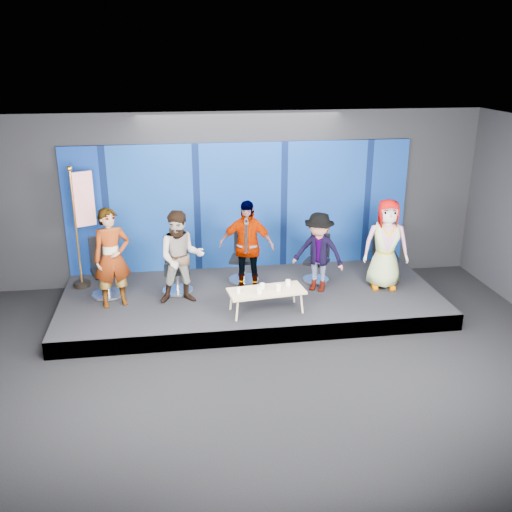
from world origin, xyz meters
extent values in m
plane|color=black|center=(0.00, 0.00, 0.00)|extent=(10.00, 10.00, 0.00)
cube|color=black|center=(0.00, 4.00, 1.75)|extent=(10.00, 0.02, 3.50)
cube|color=black|center=(0.00, -4.00, 1.75)|extent=(10.00, 0.02, 3.50)
cube|color=black|center=(0.00, 0.00, 3.50)|extent=(10.00, 8.00, 0.02)
cube|color=black|center=(0.00, 2.50, 0.15)|extent=(7.00, 3.00, 0.30)
cube|color=navy|center=(0.00, 3.95, 1.60)|extent=(7.00, 0.08, 2.60)
cylinder|color=silver|center=(-2.64, 2.75, 0.33)|extent=(0.77, 0.77, 0.06)
cylinder|color=silver|center=(-2.64, 2.75, 0.57)|extent=(0.07, 0.07, 0.41)
cube|color=black|center=(-2.64, 2.75, 0.77)|extent=(0.62, 0.62, 0.07)
cube|color=black|center=(-2.71, 2.98, 1.12)|extent=(0.45, 0.18, 0.57)
imported|color=black|center=(-2.47, 2.33, 1.19)|extent=(0.75, 0.60, 1.78)
cylinder|color=silver|center=(-1.36, 2.73, 0.33)|extent=(0.60, 0.60, 0.06)
cylinder|color=silver|center=(-1.36, 2.73, 0.56)|extent=(0.07, 0.07, 0.39)
cube|color=black|center=(-1.36, 2.73, 0.75)|extent=(0.48, 0.48, 0.07)
cube|color=black|center=(-1.36, 2.97, 1.08)|extent=(0.43, 0.05, 0.54)
imported|color=black|center=(-1.28, 2.29, 1.15)|extent=(0.83, 0.65, 1.70)
cylinder|color=silver|center=(-0.06, 3.09, 0.33)|extent=(0.76, 0.76, 0.06)
cylinder|color=silver|center=(-0.06, 3.09, 0.57)|extent=(0.07, 0.07, 0.41)
cube|color=black|center=(-0.06, 3.09, 0.77)|extent=(0.61, 0.61, 0.07)
cube|color=black|center=(0.01, 3.32, 1.11)|extent=(0.44, 0.18, 0.56)
imported|color=black|center=(-0.06, 2.64, 1.18)|extent=(1.11, 0.71, 1.76)
cylinder|color=silver|center=(1.35, 2.90, 0.33)|extent=(0.73, 0.73, 0.05)
cylinder|color=silver|center=(1.35, 2.90, 0.53)|extent=(0.06, 0.06, 0.35)
cube|color=black|center=(1.35, 2.90, 0.70)|extent=(0.58, 0.58, 0.06)
cube|color=black|center=(1.46, 3.08, 1.00)|extent=(0.35, 0.24, 0.48)
imported|color=black|center=(1.27, 2.45, 1.06)|extent=(1.13, 1.00, 1.52)
cylinder|color=silver|center=(2.73, 2.82, 0.33)|extent=(0.71, 0.71, 0.06)
cylinder|color=silver|center=(2.73, 2.82, 0.56)|extent=(0.07, 0.07, 0.40)
cube|color=black|center=(2.73, 2.82, 0.76)|extent=(0.57, 0.57, 0.07)
cube|color=black|center=(2.77, 3.06, 1.09)|extent=(0.44, 0.13, 0.55)
imported|color=black|center=(2.56, 2.41, 1.17)|extent=(0.94, 0.70, 1.73)
cube|color=#A48060|center=(0.15, 1.65, 0.68)|extent=(1.37, 0.70, 0.04)
cylinder|color=#A48060|center=(-0.39, 1.37, 0.48)|extent=(0.04, 0.04, 0.36)
cylinder|color=#A48060|center=(-0.44, 1.80, 0.48)|extent=(0.04, 0.04, 0.36)
cylinder|color=#A48060|center=(0.75, 1.50, 0.48)|extent=(0.04, 0.04, 0.36)
cylinder|color=#A48060|center=(0.70, 1.93, 0.48)|extent=(0.04, 0.04, 0.36)
cylinder|color=white|center=(-0.34, 1.60, 0.75)|extent=(0.07, 0.07, 0.09)
cylinder|color=white|center=(0.01, 1.53, 0.76)|extent=(0.09, 0.09, 0.11)
cylinder|color=white|center=(0.09, 1.71, 0.75)|extent=(0.09, 0.09, 0.10)
cylinder|color=white|center=(0.35, 1.60, 0.76)|extent=(0.09, 0.09, 0.11)
cylinder|color=white|center=(0.56, 1.79, 0.76)|extent=(0.09, 0.09, 0.10)
cylinder|color=black|center=(-3.18, 3.29, 0.35)|extent=(0.31, 0.31, 0.10)
cylinder|color=gold|center=(-3.18, 3.29, 1.47)|extent=(0.04, 0.04, 2.15)
sphere|color=gold|center=(-3.18, 3.29, 2.60)|extent=(0.11, 0.11, 0.11)
cube|color=#B11419|center=(-3.00, 3.35, 2.01)|extent=(0.36, 0.21, 1.03)
camera|label=1|loc=(-1.37, -7.28, 4.57)|focal=40.00mm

